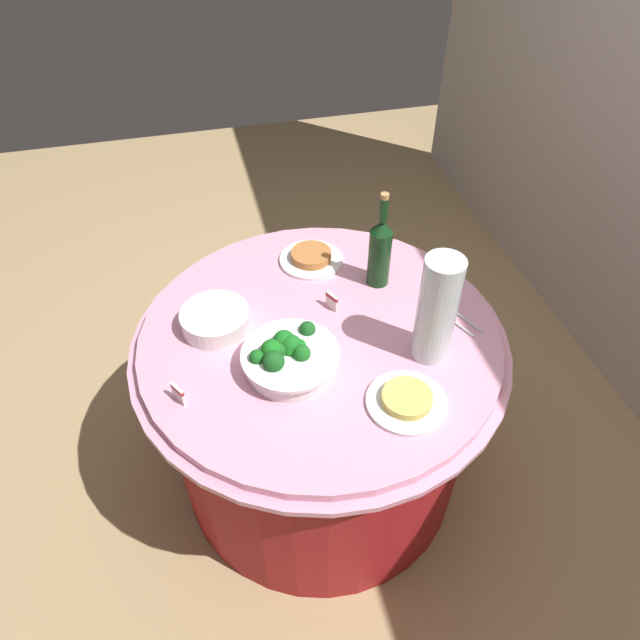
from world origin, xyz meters
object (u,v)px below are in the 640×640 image
serving_tongs (456,318)px  food_plate_noodles (407,400)px  label_placard_front (178,393)px  label_placard_mid (332,301)px  broccoli_bowl (289,357)px  wine_bottle (380,250)px  food_plate_peanuts (311,258)px  decorative_fruit_vase (436,312)px  plate_stack (215,319)px

serving_tongs → food_plate_noodles: size_ratio=0.75×
label_placard_front → label_placard_mid: size_ratio=1.00×
food_plate_noodles → broccoli_bowl: bearing=-126.4°
wine_bottle → food_plate_peanuts: size_ratio=1.53×
food_plate_peanuts → decorative_fruit_vase: bearing=24.9°
label_placard_front → serving_tongs: bearing=97.5°
label_placard_mid → plate_stack: bearing=-90.7°
decorative_fruit_vase → food_plate_peanuts: decorative_fruit_vase is taller
label_placard_mid → food_plate_peanuts: bearing=-178.4°
wine_bottle → serving_tongs: size_ratio=2.05×
decorative_fruit_vase → food_plate_noodles: bearing=-38.8°
food_plate_noodles → label_placard_mid: 0.43m
label_placard_mid → broccoli_bowl: bearing=-40.5°
food_plate_noodles → decorative_fruit_vase: bearing=141.2°
label_placard_mid → wine_bottle: bearing=116.1°
plate_stack → food_plate_peanuts: (-0.24, 0.36, -0.01)m
plate_stack → food_plate_noodles: (0.42, 0.46, -0.02)m
wine_bottle → food_plate_peanuts: (-0.16, -0.19, -0.11)m
decorative_fruit_vase → food_plate_peanuts: (-0.50, -0.23, -0.15)m
broccoli_bowl → food_plate_peanuts: broccoli_bowl is taller
food_plate_peanuts → broccoli_bowl: bearing=-20.8°
broccoli_bowl → food_plate_peanuts: 0.49m
decorative_fruit_vase → label_placard_mid: bearing=-138.4°
wine_bottle → label_placard_mid: 0.22m
broccoli_bowl → food_plate_noodles: broccoli_bowl is taller
food_plate_noodles → food_plate_peanuts: bearing=-171.2°
serving_tongs → label_placard_front: label_placard_front is taller
broccoli_bowl → plate_stack: bearing=-139.9°
wine_bottle → food_plate_peanuts: wine_bottle is taller
broccoli_bowl → serving_tongs: 0.55m
decorative_fruit_vase → serving_tongs: bearing=129.4°
plate_stack → decorative_fruit_vase: bearing=66.3°
broccoli_bowl → label_placard_front: (0.05, -0.31, -0.01)m
wine_bottle → label_placard_front: bearing=-62.9°
food_plate_noodles → label_placard_front: 0.61m
serving_tongs → broccoli_bowl: bearing=-82.9°
wine_bottle → food_plate_noodles: size_ratio=1.53×
serving_tongs → food_plate_noodles: food_plate_noodles is taller
serving_tongs → food_plate_peanuts: 0.54m
label_placard_front → broccoli_bowl: bearing=98.2°
plate_stack → label_placard_front: 0.29m
food_plate_peanuts → food_plate_noodles: size_ratio=1.00×
broccoli_bowl → label_placard_mid: broccoli_bowl is taller
plate_stack → wine_bottle: wine_bottle is taller
label_placard_front → label_placard_mid: bearing=117.5°
serving_tongs → label_placard_front: (0.11, -0.86, 0.03)m
serving_tongs → wine_bottle: bearing=-142.2°
food_plate_noodles → label_placard_front: label_placard_front is taller
decorative_fruit_vase → label_placard_front: bearing=-89.8°
plate_stack → food_plate_peanuts: 0.43m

